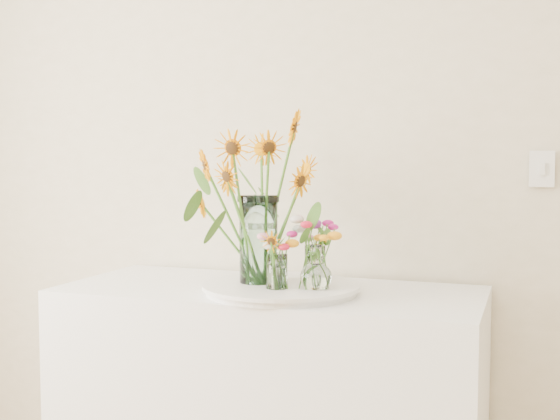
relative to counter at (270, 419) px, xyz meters
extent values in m
cube|color=white|center=(0.00, 0.00, 0.00)|extent=(1.40, 0.60, 0.90)
cylinder|color=white|center=(0.07, -0.07, 0.46)|extent=(0.48, 0.48, 0.02)
cylinder|color=#AAD4CA|center=(-0.01, -0.06, 0.62)|extent=(0.15, 0.15, 0.29)
cylinder|color=white|center=(0.08, -0.15, 0.53)|extent=(0.08, 0.08, 0.11)
cylinder|color=white|center=(0.15, 0.04, 0.54)|extent=(0.09, 0.09, 0.12)
camera|label=1|loc=(0.82, -2.17, 0.88)|focal=45.00mm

